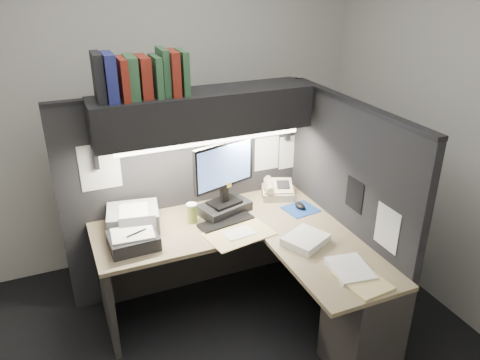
# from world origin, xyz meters

# --- Properties ---
(floor) EXTENTS (3.50, 3.50, 0.00)m
(floor) POSITION_xyz_m (0.00, 0.00, 0.00)
(floor) COLOR black
(floor) RESTS_ON ground
(wall_back) EXTENTS (3.50, 0.04, 2.70)m
(wall_back) POSITION_xyz_m (0.00, 1.50, 1.35)
(wall_back) COLOR beige
(wall_back) RESTS_ON floor
(wall_right) EXTENTS (0.04, 3.00, 2.70)m
(wall_right) POSITION_xyz_m (1.75, 0.00, 1.35)
(wall_right) COLOR beige
(wall_right) RESTS_ON floor
(partition_back) EXTENTS (1.90, 0.06, 1.60)m
(partition_back) POSITION_xyz_m (0.03, 0.93, 0.80)
(partition_back) COLOR black
(partition_back) RESTS_ON floor
(partition_right) EXTENTS (0.06, 1.50, 1.60)m
(partition_right) POSITION_xyz_m (0.98, 0.18, 0.80)
(partition_right) COLOR black
(partition_right) RESTS_ON floor
(desk) EXTENTS (1.70, 1.53, 0.73)m
(desk) POSITION_xyz_m (0.43, -0.00, 0.44)
(desk) COLOR #988261
(desk) RESTS_ON floor
(overhead_shelf) EXTENTS (1.55, 0.34, 0.30)m
(overhead_shelf) POSITION_xyz_m (0.12, 0.75, 1.50)
(overhead_shelf) COLOR black
(overhead_shelf) RESTS_ON partition_back
(task_light_tube) EXTENTS (1.32, 0.04, 0.04)m
(task_light_tube) POSITION_xyz_m (0.12, 0.61, 1.33)
(task_light_tube) COLOR white
(task_light_tube) RESTS_ON overhead_shelf
(monitor) EXTENTS (0.51, 0.33, 0.56)m
(monitor) POSITION_xyz_m (0.24, 0.66, 0.95)
(monitor) COLOR black
(monitor) RESTS_ON desk
(keyboard) EXTENTS (0.43, 0.20, 0.02)m
(keyboard) POSITION_xyz_m (0.19, 0.50, 0.74)
(keyboard) COLOR black
(keyboard) RESTS_ON desk
(mousepad) EXTENTS (0.27, 0.25, 0.00)m
(mousepad) POSITION_xyz_m (0.79, 0.47, 0.73)
(mousepad) COLOR navy
(mousepad) RESTS_ON desk
(mouse) EXTENTS (0.07, 0.11, 0.04)m
(mouse) POSITION_xyz_m (0.79, 0.49, 0.75)
(mouse) COLOR black
(mouse) RESTS_ON mousepad
(telephone) EXTENTS (0.32, 0.33, 0.10)m
(telephone) POSITION_xyz_m (0.73, 0.75, 0.78)
(telephone) COLOR #C1B594
(telephone) RESTS_ON desk
(coffee_cup) EXTENTS (0.09, 0.09, 0.14)m
(coffee_cup) POSITION_xyz_m (-0.03, 0.61, 0.80)
(coffee_cup) COLOR #B7BD4B
(coffee_cup) RESTS_ON desk
(printer) EXTENTS (0.40, 0.36, 0.14)m
(printer) POSITION_xyz_m (-0.44, 0.71, 0.80)
(printer) COLOR #939799
(printer) RESTS_ON desk
(notebook_stack) EXTENTS (0.32, 0.27, 0.09)m
(notebook_stack) POSITION_xyz_m (-0.49, 0.45, 0.78)
(notebook_stack) COLOR black
(notebook_stack) RESTS_ON desk
(open_folder) EXTENTS (0.50, 0.37, 0.01)m
(open_folder) POSITION_xyz_m (0.21, 0.32, 0.73)
(open_folder) COLOR #D4BB77
(open_folder) RESTS_ON desk
(paper_stack_a) EXTENTS (0.35, 0.33, 0.05)m
(paper_stack_a) POSITION_xyz_m (0.58, 0.04, 0.76)
(paper_stack_a) COLOR white
(paper_stack_a) RESTS_ON desk
(paper_stack_b) EXTENTS (0.26, 0.31, 0.03)m
(paper_stack_b) POSITION_xyz_m (0.67, -0.34, 0.74)
(paper_stack_b) COLOR white
(paper_stack_b) RESTS_ON desk
(manila_stack) EXTENTS (0.26, 0.32, 0.02)m
(manila_stack) POSITION_xyz_m (0.67, -0.46, 0.74)
(manila_stack) COLOR #D4BB77
(manila_stack) RESTS_ON desk
(binder_row) EXTENTS (0.59, 0.25, 0.30)m
(binder_row) POSITION_xyz_m (-0.29, 0.75, 1.79)
(binder_row) COLOR black
(binder_row) RESTS_ON overhead_shelf
(pinned_papers) EXTENTS (1.76, 1.31, 0.51)m
(pinned_papers) POSITION_xyz_m (0.42, 0.56, 1.05)
(pinned_papers) COLOR white
(pinned_papers) RESTS_ON partition_back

